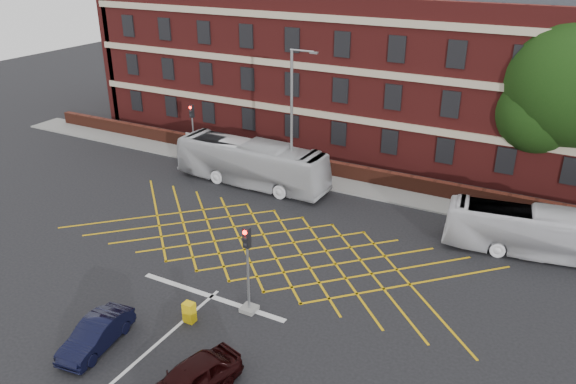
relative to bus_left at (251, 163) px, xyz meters
The scene contains 17 objects.
ground 10.64m from the bus_left, 58.77° to the right, with size 120.00×120.00×0.00m, color black.
victorian_building 15.52m from the bus_left, 66.31° to the left, with size 51.00×12.17×20.40m.
boundary_wall 6.84m from the bus_left, 36.26° to the left, with size 56.00×0.50×1.10m, color #4B1E14.
far_pavement 6.40m from the bus_left, 28.82° to the left, with size 60.00×3.00×0.12m, color slate.
box_junction_hatching 9.01m from the bus_left, 52.06° to the right, with size 11.50×0.12×0.02m, color #CC990C.
stop_line 13.72m from the bus_left, 66.42° to the right, with size 8.00×0.30×0.02m, color silver.
centre_line 19.83m from the bus_left, 73.98° to the right, with size 0.15×14.00×0.02m, color silver.
bus_left is the anchor object (origin of this frame).
bus_right 18.43m from the bus_left, ahead, with size 2.22×9.50×2.65m, color silver.
car_navy 18.02m from the bus_left, 79.20° to the right, with size 1.30×3.73×1.23m, color black.
car_maroon 19.92m from the bus_left, 64.73° to the right, with size 1.64×4.08×1.39m, color black.
deciduous_tree 21.02m from the bus_left, 26.13° to the left, with size 8.61×8.61×11.70m.
traffic_light_near 14.71m from the bus_left, 58.80° to the right, with size 0.70×0.70×4.27m.
traffic_light_far 6.85m from the bus_left, 162.06° to the left, with size 0.70×0.70×4.27m.
street_lamp 3.48m from the bus_left, ahead, with size 2.25×1.00×9.45m.
direction_signs 6.79m from the bus_left, 163.63° to the left, with size 1.10×0.16×2.20m.
utility_cabinet 15.63m from the bus_left, 68.47° to the right, with size 0.50×0.40×0.97m, color #E2B90D.
Camera 1 is at (13.80, -21.40, 15.45)m, focal length 35.00 mm.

